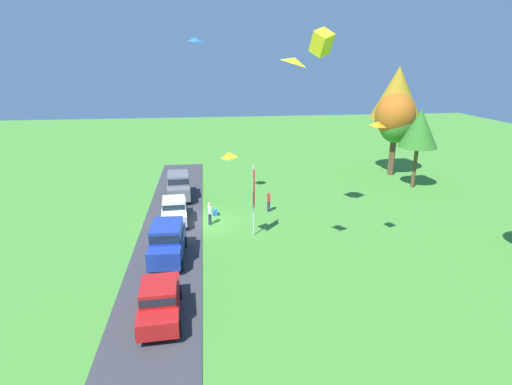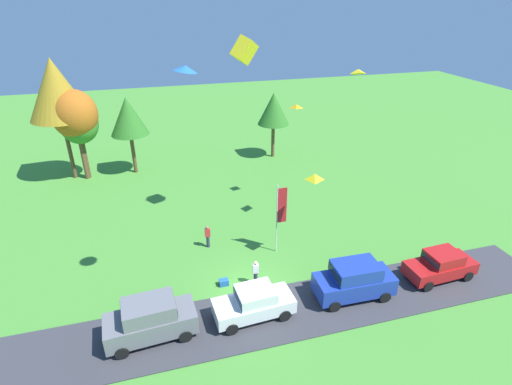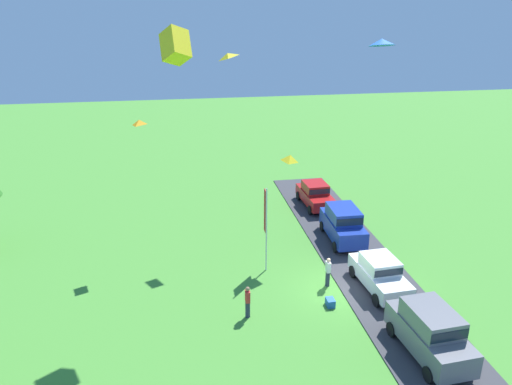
% 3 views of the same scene
% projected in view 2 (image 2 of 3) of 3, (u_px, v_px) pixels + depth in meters
% --- Properties ---
extents(ground_plane, '(120.00, 120.00, 0.00)m').
position_uv_depth(ground_plane, '(250.00, 290.00, 24.20)').
color(ground_plane, '#478E33').
extents(pavement_strip, '(36.00, 4.40, 0.06)m').
position_uv_depth(pavement_strip, '(261.00, 317.00, 22.17)').
color(pavement_strip, '#38383D').
rests_on(pavement_strip, ground).
extents(car_suv_far_end, '(4.73, 2.31, 2.28)m').
position_uv_depth(car_suv_far_end, '(150.00, 318.00, 20.33)').
color(car_suv_far_end, slate).
rests_on(car_suv_far_end, ground).
extents(car_sedan_mid_row, '(4.50, 2.17, 1.84)m').
position_uv_depth(car_sedan_mid_row, '(254.00, 302.00, 21.75)').
color(car_sedan_mid_row, white).
rests_on(car_sedan_mid_row, ground).
extents(car_suv_by_flagpole, '(4.65, 2.16, 2.28)m').
position_uv_depth(car_suv_by_flagpole, '(355.00, 279.00, 23.09)').
color(car_suv_by_flagpole, '#1E389E').
rests_on(car_suv_by_flagpole, ground).
extents(car_sedan_near_entrance, '(4.48, 2.12, 1.84)m').
position_uv_depth(car_sedan_near_entrance, '(441.00, 264.00, 24.76)').
color(car_sedan_near_entrance, red).
rests_on(car_sedan_near_entrance, ground).
extents(person_beside_suv, '(0.36, 0.24, 1.71)m').
position_uv_depth(person_beside_suv, '(256.00, 273.00, 24.29)').
color(person_beside_suv, '#2D334C').
rests_on(person_beside_suv, ground).
extents(person_on_lawn, '(0.36, 0.24, 1.71)m').
position_uv_depth(person_on_lawn, '(208.00, 236.00, 27.88)').
color(person_on_lawn, '#2D334C').
rests_on(person_on_lawn, ground).
extents(tree_far_right, '(5.30, 5.30, 11.19)m').
position_uv_depth(tree_far_right, '(56.00, 89.00, 34.93)').
color(tree_far_right, brown).
rests_on(tree_far_right, ground).
extents(tree_far_left, '(4.05, 4.05, 8.54)m').
position_uv_depth(tree_far_left, '(74.00, 115.00, 35.74)').
color(tree_far_left, brown).
rests_on(tree_far_left, ground).
extents(tree_left_of_center, '(3.47, 3.47, 7.32)m').
position_uv_depth(tree_left_of_center, '(79.00, 124.00, 36.37)').
color(tree_left_of_center, brown).
rests_on(tree_left_of_center, ground).
extents(tree_center_back, '(3.55, 3.55, 7.50)m').
position_uv_depth(tree_center_back, '(128.00, 116.00, 37.37)').
color(tree_center_back, brown).
rests_on(tree_center_back, ground).
extents(tree_right_of_center, '(3.28, 3.28, 6.93)m').
position_uv_depth(tree_right_of_center, '(274.00, 109.00, 41.35)').
color(tree_right_of_center, brown).
rests_on(tree_right_of_center, ground).
extents(flag_banner, '(0.71, 0.08, 5.10)m').
position_uv_depth(flag_banner, '(280.00, 210.00, 26.42)').
color(flag_banner, silver).
rests_on(flag_banner, ground).
extents(cooler_box, '(0.56, 0.40, 0.40)m').
position_uv_depth(cooler_box, '(224.00, 282.00, 24.51)').
color(cooler_box, blue).
rests_on(cooler_box, ground).
extents(kite_delta_mid_center, '(1.12, 1.09, 0.44)m').
position_uv_depth(kite_delta_mid_center, '(185.00, 68.00, 17.46)').
color(kite_delta_mid_center, blue).
extents(kite_box_low_drifter, '(1.96, 1.49, 1.94)m').
position_uv_depth(kite_box_low_drifter, '(244.00, 50.00, 25.72)').
color(kite_box_low_drifter, yellow).
extents(kite_diamond_topmost, '(0.96, 1.15, 0.57)m').
position_uv_depth(kite_diamond_topmost, '(358.00, 71.00, 25.08)').
color(kite_diamond_topmost, yellow).
extents(kite_diamond_high_left, '(1.03, 1.00, 0.37)m').
position_uv_depth(kite_diamond_high_left, '(296.00, 106.00, 30.82)').
color(kite_diamond_high_left, orange).
extents(kite_diamond_high_right, '(1.08, 1.04, 0.49)m').
position_uv_depth(kite_diamond_high_right, '(315.00, 177.00, 23.94)').
color(kite_diamond_high_right, yellow).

